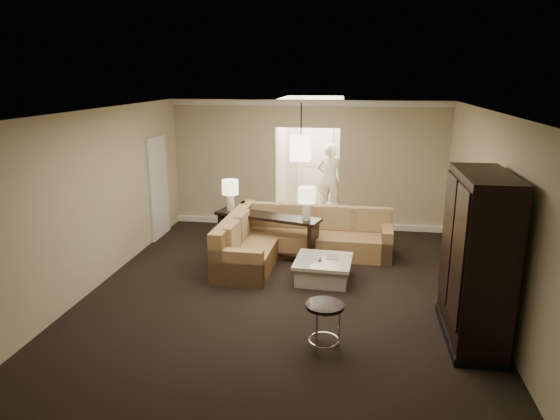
% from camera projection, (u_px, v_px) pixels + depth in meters
% --- Properties ---
extents(ground, '(8.00, 8.00, 0.00)m').
position_uv_depth(ground, '(280.00, 302.00, 7.50)').
color(ground, black).
rests_on(ground, ground).
extents(wall_back, '(6.00, 0.04, 2.80)m').
position_uv_depth(wall_back, '(307.00, 165.00, 10.95)').
color(wall_back, '#BBB28D').
rests_on(wall_back, ground).
extents(wall_front, '(6.00, 0.04, 2.80)m').
position_uv_depth(wall_front, '(188.00, 371.00, 3.32)').
color(wall_front, '#BBB28D').
rests_on(wall_front, ground).
extents(wall_left, '(0.04, 8.00, 2.80)m').
position_uv_depth(wall_left, '(85.00, 205.00, 7.58)').
color(wall_left, '#BBB28D').
rests_on(wall_left, ground).
extents(wall_right, '(0.04, 8.00, 2.80)m').
position_uv_depth(wall_right, '(500.00, 221.00, 6.70)').
color(wall_right, '#BBB28D').
rests_on(wall_right, ground).
extents(ceiling, '(6.00, 8.00, 0.02)m').
position_uv_depth(ceiling, '(279.00, 113.00, 6.77)').
color(ceiling, white).
rests_on(ceiling, wall_back).
extents(crown_molding, '(6.00, 0.10, 0.12)m').
position_uv_depth(crown_molding, '(308.00, 103.00, 10.56)').
color(crown_molding, white).
rests_on(crown_molding, wall_back).
extents(baseboard, '(6.00, 0.10, 0.12)m').
position_uv_depth(baseboard, '(306.00, 224.00, 11.26)').
color(baseboard, white).
rests_on(baseboard, ground).
extents(side_door, '(0.05, 0.90, 2.10)m').
position_uv_depth(side_door, '(159.00, 187.00, 10.33)').
color(side_door, white).
rests_on(side_door, ground).
extents(foyer, '(1.44, 2.02, 2.80)m').
position_uv_depth(foyer, '(312.00, 159.00, 12.26)').
color(foyer, silver).
rests_on(foyer, ground).
extents(sectional_sofa, '(3.01, 2.38, 0.88)m').
position_uv_depth(sectional_sofa, '(292.00, 240.00, 9.23)').
color(sectional_sofa, brown).
rests_on(sectional_sofa, ground).
extents(coffee_table, '(0.97, 0.97, 0.38)m').
position_uv_depth(coffee_table, '(323.00, 269.00, 8.26)').
color(coffee_table, beige).
rests_on(coffee_table, ground).
extents(console_table, '(2.07, 0.99, 0.78)m').
position_uv_depth(console_table, '(267.00, 231.00, 9.37)').
color(console_table, black).
rests_on(console_table, ground).
extents(armoire, '(0.65, 1.52, 2.18)m').
position_uv_depth(armoire, '(476.00, 262.00, 6.23)').
color(armoire, black).
rests_on(armoire, ground).
extents(drink_table, '(0.48, 0.48, 0.60)m').
position_uv_depth(drink_table, '(324.00, 317.00, 6.14)').
color(drink_table, black).
rests_on(drink_table, ground).
extents(table_lamp_left, '(0.31, 0.31, 0.60)m').
position_uv_depth(table_lamp_left, '(230.00, 190.00, 9.49)').
color(table_lamp_left, white).
rests_on(table_lamp_left, console_table).
extents(table_lamp_right, '(0.31, 0.31, 0.60)m').
position_uv_depth(table_lamp_right, '(307.00, 198.00, 8.87)').
color(table_lamp_right, white).
rests_on(table_lamp_right, console_table).
extents(pendant_light, '(0.38, 0.38, 1.09)m').
position_uv_depth(pendant_light, '(301.00, 148.00, 9.57)').
color(pendant_light, black).
rests_on(pendant_light, ceiling).
extents(person, '(0.77, 0.57, 1.95)m').
position_uv_depth(person, '(330.00, 175.00, 11.98)').
color(person, beige).
rests_on(person, ground).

